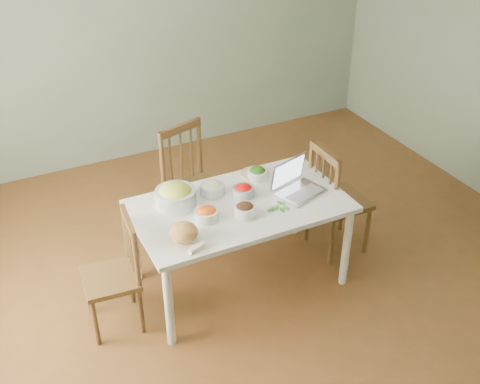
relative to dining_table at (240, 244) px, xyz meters
name	(u,v)px	position (x,y,z in m)	size (l,w,h in m)	color
floor	(264,289)	(0.12, -0.17, -0.36)	(5.00, 5.00, 0.00)	#543718
wall_back	(144,26)	(0.12, 2.33, 0.99)	(5.00, 0.00, 2.70)	gray
dining_table	(240,244)	(0.00, 0.00, 0.00)	(1.52, 0.86, 0.71)	white
chair_far	(197,188)	(-0.07, 0.64, 0.14)	(0.44, 0.42, 1.00)	#4D3114
chair_left	(110,275)	(-0.98, -0.02, 0.07)	(0.38, 0.36, 0.86)	#4D3114
chair_right	(340,198)	(0.91, 0.04, 0.12)	(0.42, 0.40, 0.95)	#4D3114
bread_boule	(183,232)	(-0.52, -0.22, 0.42)	(0.19, 0.19, 0.12)	#AE784E
butter_stick	(197,248)	(-0.48, -0.36, 0.37)	(0.12, 0.04, 0.03)	#FBECC6
bowl_squash	(176,195)	(-0.41, 0.19, 0.44)	(0.29, 0.29, 0.17)	gold
bowl_carrot	(207,213)	(-0.29, -0.07, 0.40)	(0.17, 0.17, 0.09)	#D63603
bowl_onion	(212,188)	(-0.12, 0.21, 0.41)	(0.18, 0.18, 0.10)	beige
bowl_mushroom	(245,210)	(-0.04, -0.15, 0.41)	(0.15, 0.15, 0.10)	black
bowl_redpep	(243,191)	(0.07, 0.08, 0.40)	(0.16, 0.16, 0.09)	red
bowl_broccoli	(257,173)	(0.27, 0.26, 0.40)	(0.15, 0.15, 0.10)	black
flatbread	(255,174)	(0.28, 0.31, 0.37)	(0.22, 0.22, 0.02)	#DBBF8A
basil_bunch	(277,207)	(0.21, -0.16, 0.37)	(0.19, 0.19, 0.02)	#266119
laptop	(302,179)	(0.46, -0.07, 0.48)	(0.34, 0.27, 0.24)	silver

